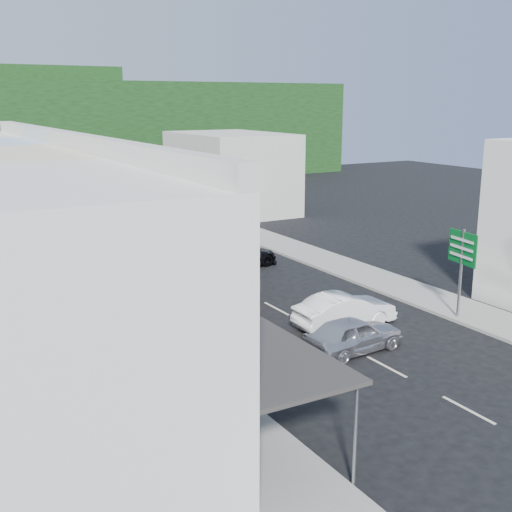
# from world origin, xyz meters

# --- Properties ---
(ground) EXTENTS (120.00, 120.00, 0.00)m
(ground) POSITION_xyz_m (0.00, 0.00, 0.00)
(ground) COLOR black
(ground) RESTS_ON ground
(sidewalk_left) EXTENTS (3.00, 52.00, 0.15)m
(sidewalk_left) POSITION_xyz_m (-7.50, 10.00, 0.07)
(sidewalk_left) COLOR gray
(sidewalk_left) RESTS_ON ground
(sidewalk_right) EXTENTS (3.00, 52.00, 0.15)m
(sidewalk_right) POSITION_xyz_m (7.50, 10.00, 0.07)
(sidewalk_right) COLOR gray
(sidewalk_right) RESTS_ON ground
(distant_block_right) EXTENTS (8.00, 12.00, 7.00)m
(distant_block_right) POSITION_xyz_m (11.00, 30.00, 3.50)
(distant_block_right) COLOR #B7B2A8
(distant_block_right) RESTS_ON ground
(hillside) EXTENTS (80.00, 26.00, 14.00)m
(hillside) POSITION_xyz_m (-1.45, 65.09, 6.73)
(hillside) COLOR black
(hillside) RESTS_ON ground
(bus) EXTENTS (3.79, 11.81, 3.10)m
(bus) POSITION_xyz_m (-2.33, 11.01, 1.55)
(bus) COLOR #D59607
(bus) RESTS_ON ground
(car_silver) EXTENTS (4.52, 2.11, 1.40)m
(car_silver) POSITION_xyz_m (-0.20, -2.19, 0.70)
(car_silver) COLOR silver
(car_silver) RESTS_ON ground
(car_white) EXTENTS (4.43, 1.87, 1.40)m
(car_white) POSITION_xyz_m (1.28, 0.31, 0.70)
(car_white) COLOR white
(car_white) RESTS_ON ground
(car_red) EXTENTS (4.78, 2.38, 1.40)m
(car_red) POSITION_xyz_m (-5.00, 2.61, 0.70)
(car_red) COLOR maroon
(car_red) RESTS_ON ground
(car_black_near) EXTENTS (4.62, 2.16, 1.40)m
(car_black_near) POSITION_xyz_m (1.90, 11.95, 0.70)
(car_black_near) COLOR black
(car_black_near) RESTS_ON ground
(car_navy_mid) EXTENTS (4.53, 2.16, 1.40)m
(car_navy_mid) POSITION_xyz_m (1.91, 17.61, 0.70)
(car_navy_mid) COLOR black
(car_navy_mid) RESTS_ON ground
(car_navy_far) EXTENTS (4.66, 2.29, 1.40)m
(car_navy_far) POSITION_xyz_m (3.58, 26.29, 0.70)
(car_navy_far) COLOR black
(car_navy_far) RESTS_ON ground
(pedestrian_left) EXTENTS (0.49, 0.65, 1.70)m
(pedestrian_left) POSITION_xyz_m (-7.80, 2.53, 1.00)
(pedestrian_left) COLOR black
(pedestrian_left) RESTS_ON sidewalk_left
(direction_sign) EXTENTS (0.83, 1.97, 4.23)m
(direction_sign) POSITION_xyz_m (6.40, -1.46, 2.12)
(direction_sign) COLOR #066022
(direction_sign) RESTS_ON ground
(traffic_signal) EXTENTS (1.10, 1.26, 4.74)m
(traffic_signal) POSITION_xyz_m (5.92, 31.44, 2.37)
(traffic_signal) COLOR black
(traffic_signal) RESTS_ON ground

